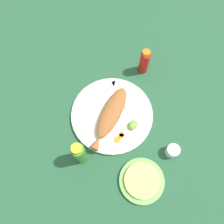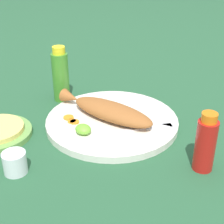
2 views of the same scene
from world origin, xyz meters
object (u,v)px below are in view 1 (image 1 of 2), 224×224
(main_plate, at_px, (112,115))
(fork_far, at_px, (121,96))
(hot_sauce_bottle_green, at_px, (80,153))
(tortilla_plate, at_px, (142,181))
(fried_fish, at_px, (111,114))
(salt_cup, at_px, (172,151))
(hot_sauce_bottle_red, at_px, (145,62))
(fork_near, at_px, (109,95))

(main_plate, distance_m, fork_far, 0.09)
(hot_sauce_bottle_green, bearing_deg, tortilla_plate, -79.44)
(fried_fish, bearing_deg, main_plate, 0.00)
(salt_cup, bearing_deg, fork_far, 71.43)
(fried_fish, xyz_separation_m, hot_sauce_bottle_green, (-0.20, 0.01, 0.04))
(hot_sauce_bottle_red, bearing_deg, main_plate, 179.14)
(fork_near, bearing_deg, tortilla_plate, -145.25)
(hot_sauce_bottle_green, height_order, tortilla_plate, hot_sauce_bottle_green)
(hot_sauce_bottle_red, relative_size, salt_cup, 2.67)
(main_plate, bearing_deg, hot_sauce_bottle_red, -0.86)
(salt_cup, bearing_deg, tortilla_plate, 163.59)
(fork_near, distance_m, salt_cup, 0.35)
(hot_sauce_bottle_red, relative_size, tortilla_plate, 0.78)
(main_plate, xyz_separation_m, tortilla_plate, (-0.17, -0.24, -0.00))
(main_plate, height_order, tortilla_plate, main_plate)
(fork_near, bearing_deg, main_plate, -156.77)
(fried_fish, xyz_separation_m, fork_near, (0.08, 0.06, -0.02))
(fried_fish, relative_size, fork_near, 1.65)
(fried_fish, distance_m, salt_cup, 0.29)
(hot_sauce_bottle_red, height_order, salt_cup, hot_sauce_bottle_red)
(hot_sauce_bottle_red, xyz_separation_m, tortilla_plate, (-0.44, -0.24, -0.06))
(main_plate, distance_m, hot_sauce_bottle_green, 0.23)
(salt_cup, xyz_separation_m, tortilla_plate, (-0.16, 0.05, -0.01))
(main_plate, height_order, fried_fish, fried_fish)
(fried_fish, relative_size, salt_cup, 5.86)
(hot_sauce_bottle_green, bearing_deg, fork_near, 10.23)
(main_plate, bearing_deg, fried_fish, -172.45)
(fried_fish, bearing_deg, fork_far, 0.23)
(fork_near, height_order, hot_sauce_bottle_red, hot_sauce_bottle_red)
(fork_near, bearing_deg, fork_far, -80.37)
(main_plate, xyz_separation_m, fried_fish, (-0.01, -0.00, 0.03))
(main_plate, xyz_separation_m, salt_cup, (-0.01, -0.29, 0.01))
(main_plate, height_order, fork_near, fork_near)
(main_plate, bearing_deg, hot_sauce_bottle_green, 178.45)
(main_plate, relative_size, fork_near, 1.92)
(main_plate, relative_size, hot_sauce_bottle_red, 2.56)
(main_plate, height_order, salt_cup, salt_cup)
(fork_far, distance_m, salt_cup, 0.32)
(main_plate, xyz_separation_m, hot_sauce_bottle_red, (0.27, -0.00, 0.06))
(hot_sauce_bottle_green, xyz_separation_m, salt_cup, (0.21, -0.29, -0.06))
(fried_fish, relative_size, fork_far, 1.86)
(tortilla_plate, bearing_deg, salt_cup, -16.41)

